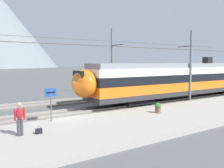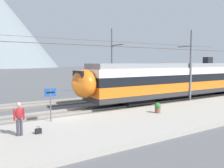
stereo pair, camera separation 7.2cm
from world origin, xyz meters
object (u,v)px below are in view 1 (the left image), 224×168
object	(u,v)px
potted_plant_platform_edge	(158,107)
handbag_beside_passenger	(39,131)
catenary_mast_mid	(190,65)
train_far_track	(215,74)
passenger_walking	(20,117)
platform_sign	(51,97)
catenary_mast_far_side	(113,60)
train_near_platform	(183,79)

from	to	relation	value
potted_plant_platform_edge	handbag_beside_passenger	bearing A→B (deg)	-177.69
catenary_mast_mid	train_far_track	bearing A→B (deg)	24.83
catenary_mast_mid	passenger_walking	bearing A→B (deg)	-169.20
train_far_track	passenger_walking	xyz separation A→B (m)	(-30.55, -9.62, -1.00)
platform_sign	potted_plant_platform_edge	xyz separation A→B (m)	(7.29, -1.82, -1.10)
passenger_walking	handbag_beside_passenger	world-z (taller)	passenger_walking
train_far_track	catenary_mast_far_side	distance (m)	17.60
catenary_mast_far_side	passenger_walking	world-z (taller)	catenary_mast_far_side
train_far_track	platform_sign	distance (m)	29.29
platform_sign	train_far_track	bearing A→B (deg)	15.05
catenary_mast_far_side	catenary_mast_mid	bearing A→B (deg)	-67.99
potted_plant_platform_edge	train_near_platform	bearing A→B (deg)	29.20
passenger_walking	potted_plant_platform_edge	world-z (taller)	passenger_walking
train_near_platform	handbag_beside_passenger	size ratio (longest dim) A/B	63.01
platform_sign	passenger_walking	xyz separation A→B (m)	(-2.27, -2.02, -0.57)
train_near_platform	train_far_track	world-z (taller)	same
catenary_mast_far_side	platform_sign	xyz separation A→B (m)	(-10.91, -9.66, -2.39)
catenary_mast_mid	handbag_beside_passenger	distance (m)	16.42
catenary_mast_mid	potted_plant_platform_edge	world-z (taller)	catenary_mast_mid
train_far_track	train_near_platform	bearing A→B (deg)	-158.98
train_near_platform	passenger_walking	size ratio (longest dim) A/B	14.54
catenary_mast_far_side	handbag_beside_passenger	bearing A→B (deg)	-136.10
train_far_track	catenary_mast_mid	size ratio (longest dim) A/B	0.56
train_near_platform	train_far_track	xyz separation A→B (m)	(13.22, 5.08, 0.00)
platform_sign	handbag_beside_passenger	distance (m)	2.92
train_near_platform	catenary_mast_far_side	distance (m)	8.49
train_far_track	platform_sign	world-z (taller)	train_far_track
passenger_walking	handbag_beside_passenger	bearing A→B (deg)	-10.12
catenary_mast_far_side	platform_sign	bearing A→B (deg)	-138.46
train_near_platform	catenary_mast_mid	world-z (taller)	catenary_mast_mid
catenary_mast_far_side	potted_plant_platform_edge	xyz separation A→B (m)	(-3.62, -11.49, -3.49)
potted_plant_platform_edge	platform_sign	bearing A→B (deg)	165.97
catenary_mast_mid	platform_sign	xyz separation A→B (m)	(-14.35, -1.15, -1.92)
platform_sign	potted_plant_platform_edge	size ratio (longest dim) A/B	2.75
catenary_mast_mid	platform_sign	world-z (taller)	catenary_mast_mid
train_far_track	potted_plant_platform_edge	xyz separation A→B (m)	(-20.99, -9.42, -1.53)
passenger_walking	train_far_track	bearing A→B (deg)	17.48
catenary_mast_mid	potted_plant_platform_edge	distance (m)	8.24
train_far_track	potted_plant_platform_edge	distance (m)	23.06
train_far_track	handbag_beside_passenger	distance (m)	31.29
handbag_beside_passenger	potted_plant_platform_edge	xyz separation A→B (m)	(8.68, 0.35, 0.27)
catenary_mast_mid	catenary_mast_far_side	world-z (taller)	catenary_mast_far_side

